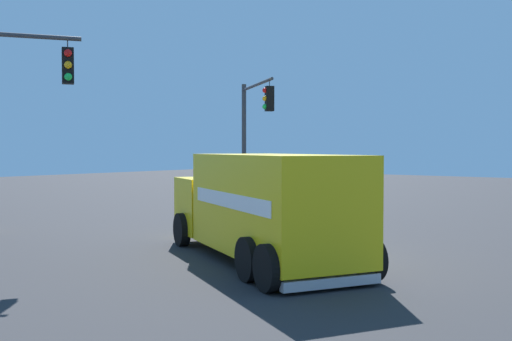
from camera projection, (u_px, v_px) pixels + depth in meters
name	position (u px, v px, depth m)	size (l,w,h in m)	color
ground_plane	(296.00, 257.00, 16.07)	(100.00, 100.00, 0.00)	#2B2B2D
delivery_truck	(263.00, 206.00, 15.39)	(8.07, 6.11, 2.80)	yellow
traffic_light_secondary	(252.00, 127.00, 25.03)	(3.61, 2.85, 5.83)	#38383D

